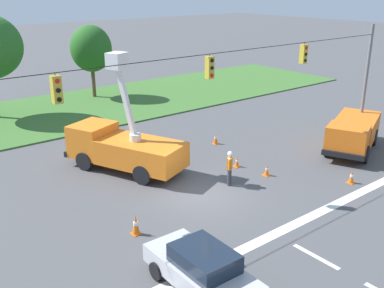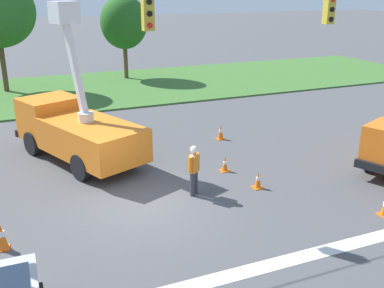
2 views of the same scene
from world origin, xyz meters
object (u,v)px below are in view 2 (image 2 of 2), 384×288
traffic_cone_foreground_right (221,132)px  traffic_cone_mid_right (1,236)px  tree_east (124,22)px  traffic_cone_mid_left (258,180)px  traffic_cone_lane_edge_b (225,164)px  utility_truck_bucket_lift (76,128)px  road_worker (194,167)px

traffic_cone_foreground_right → traffic_cone_mid_right: (-9.57, -6.08, 0.08)m
tree_east → traffic_cone_mid_left: (-0.82, -21.02, -3.94)m
tree_east → traffic_cone_lane_edge_b: bearing=-93.6°
traffic_cone_mid_right → traffic_cone_lane_edge_b: 8.43m
tree_east → utility_truck_bucket_lift: bearing=-111.7°
road_worker → traffic_cone_mid_left: size_ratio=2.83×
tree_east → traffic_cone_mid_left: bearing=-92.2°
tree_east → traffic_cone_lane_edge_b: size_ratio=10.43×
traffic_cone_mid_left → traffic_cone_mid_right: bearing=-175.0°
utility_truck_bucket_lift → traffic_cone_foreground_right: (6.56, -0.02, -1.00)m
traffic_cone_lane_edge_b → traffic_cone_mid_left: bearing=-78.2°
traffic_cone_mid_left → traffic_cone_lane_edge_b: bearing=101.8°
road_worker → tree_east: bearing=81.4°
tree_east → traffic_cone_lane_edge_b: tree_east is taller
traffic_cone_mid_left → traffic_cone_mid_right: size_ratio=0.76×
utility_truck_bucket_lift → traffic_cone_lane_edge_b: utility_truck_bucket_lift is taller
traffic_cone_foreground_right → traffic_cone_mid_left: bearing=-102.2°
utility_truck_bucket_lift → traffic_cone_mid_left: size_ratio=11.15×
traffic_cone_foreground_right → traffic_cone_lane_edge_b: 3.84m
road_worker → traffic_cone_mid_right: 6.24m
traffic_cone_foreground_right → traffic_cone_mid_right: traffic_cone_mid_right is taller
utility_truck_bucket_lift → traffic_cone_mid_left: bearing=-44.8°
traffic_cone_foreground_right → traffic_cone_lane_edge_b: traffic_cone_foreground_right is taller
road_worker → traffic_cone_mid_left: (2.30, -0.39, -0.70)m
tree_east → traffic_cone_foreground_right: size_ratio=9.03×
traffic_cone_foreground_right → traffic_cone_lane_edge_b: size_ratio=1.16×
utility_truck_bucket_lift → road_worker: 5.87m
traffic_cone_mid_left → traffic_cone_foreground_right: bearing=77.8°
tree_east → traffic_cone_foreground_right: (0.34, -15.67, -3.90)m
traffic_cone_mid_right → road_worker: bearing=10.4°
traffic_cone_mid_right → tree_east: bearing=67.0°
traffic_cone_mid_left → traffic_cone_lane_edge_b: 1.87m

